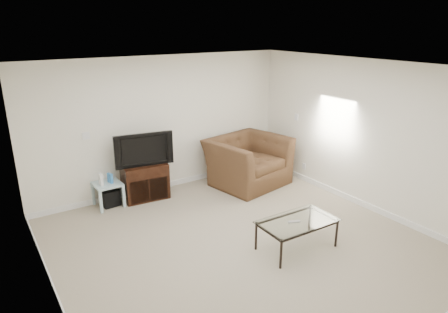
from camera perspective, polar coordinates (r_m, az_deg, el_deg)
floor at (r=5.91m, az=2.38°, el=-12.30°), size 5.00×5.00×0.00m
ceiling at (r=5.11m, az=2.76°, el=12.56°), size 5.00×5.00×0.00m
wall_back at (r=7.47m, az=-8.74°, el=4.53°), size 5.00×0.02×2.50m
wall_left at (r=4.50m, az=-24.42°, el=-6.51°), size 0.02×5.00×2.50m
wall_right at (r=7.08m, az=19.24°, el=2.93°), size 0.02×5.00×2.50m
plate_back at (r=7.01m, az=-19.12°, el=2.80°), size 0.12×0.02×0.12m
plate_right_switch at (r=8.11m, az=10.30°, el=5.56°), size 0.02×0.09×0.13m
plate_right_outlet at (r=8.16m, az=11.36°, el=-1.37°), size 0.02×0.08×0.12m
tv_stand at (r=7.36m, az=-11.30°, el=-3.38°), size 0.83×0.61×0.65m
dvd_player at (r=7.25m, az=-11.31°, el=-1.90°), size 0.45×0.33×0.06m
television at (r=7.13m, az=-11.53°, el=1.17°), size 0.97×0.34×0.59m
side_table at (r=7.21m, az=-16.20°, el=-5.24°), size 0.46×0.46×0.43m
subwoofer at (r=7.26m, az=-16.01°, el=-5.60°), size 0.31×0.31×0.29m
game_console at (r=7.05m, az=-17.19°, el=-3.15°), size 0.05×0.14×0.20m
game_case at (r=7.10m, az=-15.96°, el=-3.00°), size 0.07×0.13×0.17m
recliner at (r=7.76m, az=3.44°, el=0.42°), size 1.56×1.16×1.24m
coffee_table at (r=5.79m, az=10.33°, el=-10.89°), size 1.10×0.64×0.43m
remote at (r=5.64m, az=9.98°, el=-9.15°), size 0.18×0.11×0.02m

